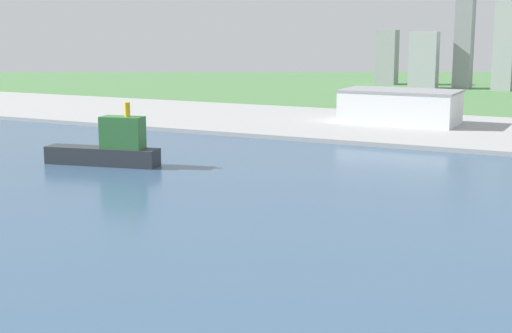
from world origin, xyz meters
name	(u,v)px	position (x,y,z in m)	size (l,w,h in m)	color
ground_plane	(335,201)	(0.00, 300.00, 0.00)	(2400.00, 2400.00, 0.00)	#4B7B45
water_bay	(260,245)	(0.00, 240.00, 0.07)	(840.00, 360.00, 0.15)	#385675
industrial_pier	(451,131)	(0.00, 490.00, 1.25)	(840.00, 140.00, 2.50)	#9C9D9C
container_barge	(109,148)	(-112.13, 320.09, 7.93)	(52.25, 19.84, 27.82)	#2D3338
warehouse_main	(400,107)	(-32.99, 499.58, 12.62)	(68.50, 38.51, 20.19)	white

